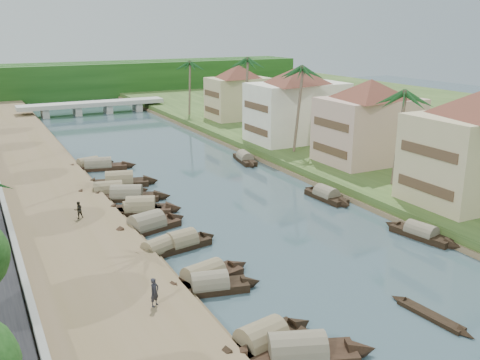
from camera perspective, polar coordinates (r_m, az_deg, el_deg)
name	(u,v)px	position (r m, az deg, el deg)	size (l,w,h in m)	color
ground	(286,239)	(44.34, 4.97, -6.28)	(220.00, 220.00, 0.00)	#374C53
left_bank	(46,195)	(57.33, -19.94, -1.53)	(10.00, 180.00, 0.80)	brown
right_bank	(329,156)	(70.18, 9.52, 2.55)	(16.00, 180.00, 1.20)	#2D451B
retaining_wall	(0,192)	(56.77, -24.22, -1.17)	(0.40, 180.00, 1.10)	gray
treeline	(66,81)	(136.96, -18.06, 10.04)	(120.00, 14.00, 8.00)	#153C10
bridge	(92,105)	(109.87, -15.47, 7.70)	(28.00, 4.00, 2.40)	#ADACA2
building_near	(477,145)	(53.41, 23.94, 3.44)	(14.85, 14.85, 10.20)	tan
building_mid	(369,120)	(65.11, 13.60, 6.24)	(14.11, 14.11, 9.70)	tan
building_far	(297,103)	(75.54, 6.10, 8.12)	(15.59, 15.59, 10.20)	white
building_distant	(238,91)	(93.29, -0.18, 9.43)	(12.62, 12.62, 9.20)	tan
sampan_0	(297,353)	(29.53, 6.08, -17.87)	(8.87, 4.79, 2.31)	black
sampan_1	(262,341)	(30.28, 2.32, -16.83)	(7.71, 3.07, 2.24)	black
sampan_2	(204,278)	(36.96, -3.91, -10.35)	(8.17, 3.46, 2.13)	black
sampan_3	(209,286)	(35.87, -3.28, -11.22)	(7.33, 3.07, 1.97)	black
sampan_4	(158,250)	(41.53, -8.73, -7.41)	(6.59, 3.64, 1.90)	black
sampan_5	(182,243)	(42.55, -6.23, -6.71)	(6.63, 2.66, 2.09)	black
sampan_6	(147,226)	(46.38, -9.90, -4.87)	(8.35, 3.99, 2.41)	black
sampan_7	(136,210)	(50.58, -11.08, -3.15)	(6.71, 2.28, 1.81)	black
sampan_8	(141,209)	(50.76, -10.52, -3.03)	(7.99, 4.54, 2.40)	black
sampan_9	(127,196)	(54.81, -11.99, -1.66)	(8.96, 5.26, 2.27)	black
sampan_10	(108,192)	(56.43, -13.87, -1.27)	(8.65, 3.27, 2.32)	black
sampan_11	(120,182)	(59.82, -12.72, -0.19)	(8.88, 4.15, 2.46)	black
sampan_12	(98,166)	(67.04, -14.89, 1.42)	(9.52, 3.72, 2.23)	black
sampan_13	(88,165)	(67.91, -15.87, 1.53)	(7.26, 3.11, 1.98)	black
sampan_14	(421,234)	(46.64, 18.75, -5.43)	(2.78, 7.40, 1.82)	black
sampan_15	(326,196)	(54.42, 9.19, -1.65)	(1.96, 7.22, 1.95)	black
sampan_16	(245,159)	(68.56, 0.52, 2.29)	(2.72, 7.82, 1.92)	black
canoe_0	(430,316)	(35.06, 19.63, -13.50)	(1.48, 6.09, 0.80)	black
canoe_1	(192,293)	(35.72, -5.11, -11.95)	(4.63, 1.74, 0.74)	black
canoe_2	(108,190)	(58.27, -13.94, -1.05)	(4.94, 1.81, 0.71)	black
palm_1	(401,95)	(55.28, 16.77, 8.68)	(3.20, 3.20, 10.87)	brown
palm_2	(298,70)	(67.80, 6.16, 11.59)	(3.20, 3.20, 12.15)	brown
palm_3	(245,61)	(81.94, 0.57, 12.58)	(3.20, 3.20, 12.32)	brown
palm_7	(188,64)	(97.46, -5.52, 12.24)	(3.20, 3.20, 10.83)	brown
tree_6	(314,98)	(80.87, 7.89, 8.62)	(4.98, 4.98, 7.35)	#4C382B
person_near	(155,292)	(32.74, -9.10, -11.73)	(0.65, 0.43, 1.78)	black
person_far	(78,210)	(48.30, -16.85, -3.06)	(0.73, 0.57, 1.50)	#2C281F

